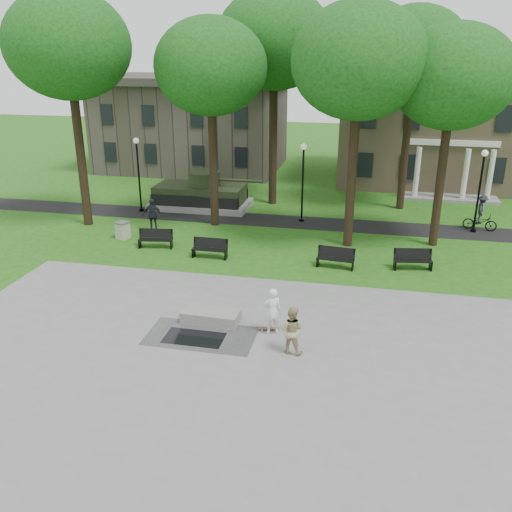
{
  "coord_description": "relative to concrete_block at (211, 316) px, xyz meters",
  "views": [
    {
      "loc": [
        4.41,
        -19.42,
        9.91
      ],
      "look_at": [
        -0.22,
        2.27,
        1.4
      ],
      "focal_mm": 38.0,
      "sensor_mm": 36.0,
      "label": 1
    }
  ],
  "objects": [
    {
      "name": "park_bench_0",
      "position": [
        -5.25,
        7.51,
        0.28
      ],
      "size": [
        1.85,
        0.79,
        1.0
      ],
      "rotation": [
        0.0,
        0.0,
        0.15
      ],
      "color": "black",
      "rests_on": "ground"
    },
    {
      "name": "tree_1",
      "position": [
        -3.3,
        12.0,
        8.71
      ],
      "size": [
        6.2,
        6.2,
        11.63
      ],
      "color": "black",
      "rests_on": "ground"
    },
    {
      "name": "tree_4",
      "position": [
        -0.8,
        17.5,
        10.15
      ],
      "size": [
        7.2,
        7.2,
        13.5
      ],
      "color": "black",
      "rests_on": "ground"
    },
    {
      "name": "skateboarder",
      "position": [
        2.48,
        -0.41,
        0.68
      ],
      "size": [
        0.78,
        0.66,
        1.81
      ],
      "primitive_type": "imported",
      "rotation": [
        0.0,
        0.0,
        3.56
      ],
      "color": "white",
      "rests_on": "plaza"
    },
    {
      "name": "park_bench_1",
      "position": [
        -2.02,
        6.68,
        0.28
      ],
      "size": [
        1.8,
        0.53,
        1.0
      ],
      "rotation": [
        0.0,
        0.0,
        -0.01
      ],
      "color": "black",
      "rests_on": "ground"
    },
    {
      "name": "plaza",
      "position": [
        1.2,
        -3.5,
        -0.23
      ],
      "size": [
        22.0,
        16.0,
        0.02
      ],
      "primitive_type": "cube",
      "color": "gray",
      "rests_on": "ground"
    },
    {
      "name": "lamp_left",
      "position": [
        -8.8,
        13.8,
        2.55
      ],
      "size": [
        0.36,
        0.36,
        4.73
      ],
      "color": "black",
      "rests_on": "ground"
    },
    {
      "name": "cyclist",
      "position": [
        12.07,
        14.24,
        0.61
      ],
      "size": [
        1.95,
        1.15,
        2.08
      ],
      "rotation": [
        0.0,
        0.0,
        1.38
      ],
      "color": "black",
      "rests_on": "ground"
    },
    {
      "name": "concrete_block",
      "position": [
        0.0,
        0.0,
        0.0
      ],
      "size": [
        2.23,
        1.08,
        0.45
      ],
      "primitive_type": "cube",
      "rotation": [
        0.0,
        0.0,
        -0.03
      ],
      "color": "gray",
      "rests_on": "plaza"
    },
    {
      "name": "puddle",
      "position": [
        -0.25,
        -1.37,
        -0.22
      ],
      "size": [
        2.2,
        1.2,
        0.0
      ],
      "primitive_type": "cube",
      "color": "black",
      "rests_on": "plaza"
    },
    {
      "name": "skateboard",
      "position": [
        2.32,
        -0.19,
        -0.19
      ],
      "size": [
        0.8,
        0.35,
        0.07
      ],
      "primitive_type": "cube",
      "rotation": [
        0.0,
        0.0,
        0.2
      ],
      "color": "brown",
      "rests_on": "plaza"
    },
    {
      "name": "building_left",
      "position": [
        -9.8,
        28.0,
        3.35
      ],
      "size": [
        15.0,
        10.0,
        7.2
      ],
      "primitive_type": "cube",
      "color": "#4C443D",
      "rests_on": "ground"
    },
    {
      "name": "lamp_mid",
      "position": [
        1.7,
        13.8,
        2.55
      ],
      "size": [
        0.36,
        0.36,
        4.73
      ],
      "color": "black",
      "rests_on": "ground"
    },
    {
      "name": "tree_2",
      "position": [
        4.7,
        10.0,
        9.07
      ],
      "size": [
        6.6,
        6.6,
        12.16
      ],
      "color": "black",
      "rests_on": "ground"
    },
    {
      "name": "tree_3",
      "position": [
        9.2,
        11.0,
        8.35
      ],
      "size": [
        6.0,
        6.0,
        11.19
      ],
      "color": "black",
      "rests_on": "ground"
    },
    {
      "name": "tank_monument",
      "position": [
        -5.26,
        15.5,
        0.61
      ],
      "size": [
        7.45,
        3.4,
        2.4
      ],
      "color": "gray",
      "rests_on": "ground"
    },
    {
      "name": "tree_5",
      "position": [
        7.7,
        18.0,
        9.42
      ],
      "size": [
        6.4,
        6.4,
        12.44
      ],
      "color": "black",
      "rests_on": "ground"
    },
    {
      "name": "tree_0",
      "position": [
        -10.8,
        10.5,
        9.78
      ],
      "size": [
        6.8,
        6.8,
        12.97
      ],
      "color": "black",
      "rests_on": "ground"
    },
    {
      "name": "pedestrian_walker",
      "position": [
        -6.45,
        10.01,
        0.73
      ],
      "size": [
        1.18,
        0.57,
        1.96
      ],
      "primitive_type": "imported",
      "rotation": [
        0.0,
        0.0,
        0.08
      ],
      "color": "black",
      "rests_on": "ground"
    },
    {
      "name": "building_right",
      "position": [
        11.2,
        27.5,
        4.1
      ],
      "size": [
        17.0,
        12.0,
        8.6
      ],
      "color": "#9E8460",
      "rests_on": "ground"
    },
    {
      "name": "park_bench_2",
      "position": [
        4.28,
        6.66,
        0.28
      ],
      "size": [
        1.84,
        0.71,
        1.0
      ],
      "rotation": [
        0.0,
        0.0,
        -0.11
      ],
      "color": "black",
      "rests_on": "ground"
    },
    {
      "name": "park_bench_3",
      "position": [
        7.93,
        7.22,
        0.28
      ],
      "size": [
        1.85,
        0.81,
        1.0
      ],
      "rotation": [
        0.0,
        0.0,
        0.16
      ],
      "color": "black",
      "rests_on": "ground"
    },
    {
      "name": "footpath",
      "position": [
        1.2,
        13.5,
        -0.24
      ],
      "size": [
        44.0,
        2.6,
        0.01
      ],
      "primitive_type": "cube",
      "color": "black",
      "rests_on": "ground"
    },
    {
      "name": "trash_bin",
      "position": [
        -7.61,
        8.49,
        0.24
      ],
      "size": [
        0.85,
        0.85,
        0.96
      ],
      "rotation": [
        0.0,
        0.0,
        -0.36
      ],
      "color": "#BDB79C",
      "rests_on": "ground"
    },
    {
      "name": "ground",
      "position": [
        1.2,
        1.5,
        -0.24
      ],
      "size": [
        120.0,
        120.0,
        0.0
      ],
      "primitive_type": "plane",
      "color": "#1C4F12",
      "rests_on": "ground"
    },
    {
      "name": "lamp_right",
      "position": [
        11.7,
        13.8,
        2.55
      ],
      "size": [
        0.36,
        0.36,
        4.73
      ],
      "color": "black",
      "rests_on": "ground"
    },
    {
      "name": "friend_watching",
      "position": [
        3.37,
        -1.6,
        0.64
      ],
      "size": [
        0.93,
        0.78,
        1.73
      ],
      "primitive_type": "imported",
      "rotation": [
        0.0,
        0.0,
        2.98
      ],
      "color": "tan",
      "rests_on": "plaza"
    }
  ]
}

